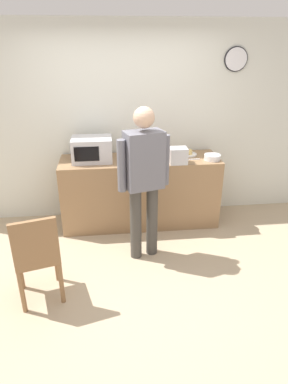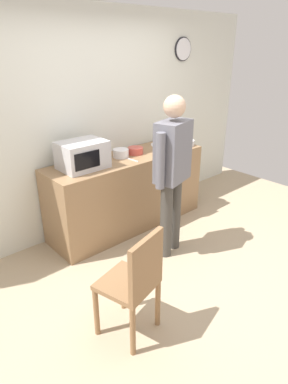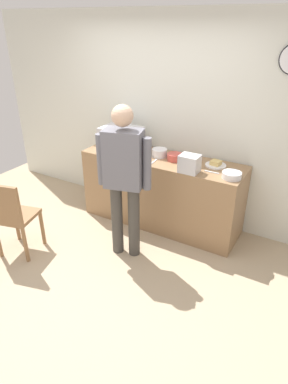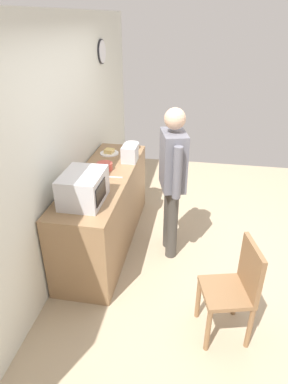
{
  "view_description": "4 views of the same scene",
  "coord_description": "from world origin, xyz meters",
  "px_view_note": "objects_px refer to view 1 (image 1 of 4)",
  "views": [
    {
      "loc": [
        -0.22,
        -2.92,
        2.33
      ],
      "look_at": [
        0.22,
        0.88,
        0.6
      ],
      "focal_mm": 31.48,
      "sensor_mm": 36.0,
      "label": 1
    },
    {
      "loc": [
        -2.22,
        -1.82,
        2.18
      ],
      "look_at": [
        0.15,
        0.85,
        0.59
      ],
      "focal_mm": 31.29,
      "sensor_mm": 36.0,
      "label": 2
    },
    {
      "loc": [
        1.98,
        -2.27,
        2.47
      ],
      "look_at": [
        0.15,
        0.85,
        0.6
      ],
      "focal_mm": 31.47,
      "sensor_mm": 36.0,
      "label": 3
    },
    {
      "loc": [
        -3.09,
        0.16,
        2.54
      ],
      "look_at": [
        0.25,
        0.75,
        0.73
      ],
      "focal_mm": 31.03,
      "sensor_mm": 36.0,
      "label": 4
    }
  ],
  "objects_px": {
    "sandwich_plate": "(188,153)",
    "person_standing": "(144,174)",
    "spoon_utensil": "(139,163)",
    "toaster": "(178,156)",
    "fork_utensil": "(193,159)",
    "microwave": "(92,149)",
    "cereal_bowl": "(212,157)",
    "wooden_chair": "(37,255)",
    "mixing_bowl": "(152,155)",
    "salad_bowl": "(135,155)"
  },
  "relations": [
    {
      "from": "person_standing",
      "to": "fork_utensil",
      "type": "bearing_deg",
      "value": 43.95
    },
    {
      "from": "microwave",
      "to": "spoon_utensil",
      "type": "height_order",
      "value": "microwave"
    },
    {
      "from": "sandwich_plate",
      "to": "person_standing",
      "type": "distance_m",
      "value": 1.14
    },
    {
      "from": "spoon_utensil",
      "to": "person_standing",
      "type": "bearing_deg",
      "value": -90.59
    },
    {
      "from": "spoon_utensil",
      "to": "sandwich_plate",
      "type": "bearing_deg",
      "value": 20.51
    },
    {
      "from": "microwave",
      "to": "mixing_bowl",
      "type": "bearing_deg",
      "value": 1.12
    },
    {
      "from": "cereal_bowl",
      "to": "person_standing",
      "type": "bearing_deg",
      "value": -145.58
    },
    {
      "from": "sandwich_plate",
      "to": "toaster",
      "type": "height_order",
      "value": "toaster"
    },
    {
      "from": "mixing_bowl",
      "to": "wooden_chair",
      "type": "relative_size",
      "value": 0.2
    },
    {
      "from": "microwave",
      "to": "wooden_chair",
      "type": "height_order",
      "value": "microwave"
    },
    {
      "from": "sandwich_plate",
      "to": "salad_bowl",
      "type": "xyz_separation_m",
      "value": [
        -0.72,
        -0.06,
        0.03
      ]
    },
    {
      "from": "microwave",
      "to": "cereal_bowl",
      "type": "relative_size",
      "value": 2.38
    },
    {
      "from": "sandwich_plate",
      "to": "spoon_utensil",
      "type": "bearing_deg",
      "value": -159.49
    },
    {
      "from": "fork_utensil",
      "to": "person_standing",
      "type": "xyz_separation_m",
      "value": [
        -0.72,
        -0.7,
        0.09
      ]
    },
    {
      "from": "fork_utensil",
      "to": "person_standing",
      "type": "relative_size",
      "value": 0.1
    },
    {
      "from": "toaster",
      "to": "fork_utensil",
      "type": "height_order",
      "value": "toaster"
    },
    {
      "from": "cereal_bowl",
      "to": "spoon_utensil",
      "type": "distance_m",
      "value": 0.95
    },
    {
      "from": "microwave",
      "to": "toaster",
      "type": "distance_m",
      "value": 1.09
    },
    {
      "from": "sandwich_plate",
      "to": "cereal_bowl",
      "type": "relative_size",
      "value": 1.17
    },
    {
      "from": "cereal_bowl",
      "to": "fork_utensil",
      "type": "distance_m",
      "value": 0.24
    },
    {
      "from": "salad_bowl",
      "to": "fork_utensil",
      "type": "relative_size",
      "value": 1.12
    },
    {
      "from": "cereal_bowl",
      "to": "mixing_bowl",
      "type": "xyz_separation_m",
      "value": [
        -0.76,
        0.16,
        0.01
      ]
    },
    {
      "from": "mixing_bowl",
      "to": "fork_utensil",
      "type": "distance_m",
      "value": 0.54
    },
    {
      "from": "microwave",
      "to": "fork_utensil",
      "type": "distance_m",
      "value": 1.31
    },
    {
      "from": "sandwich_plate",
      "to": "toaster",
      "type": "bearing_deg",
      "value": -122.05
    },
    {
      "from": "salad_bowl",
      "to": "fork_utensil",
      "type": "distance_m",
      "value": 0.76
    },
    {
      "from": "microwave",
      "to": "mixing_bowl",
      "type": "relative_size",
      "value": 2.68
    },
    {
      "from": "spoon_utensil",
      "to": "person_standing",
      "type": "distance_m",
      "value": 0.65
    },
    {
      "from": "microwave",
      "to": "toaster",
      "type": "xyz_separation_m",
      "value": [
        1.07,
        -0.22,
        -0.05
      ]
    },
    {
      "from": "fork_utensil",
      "to": "spoon_utensil",
      "type": "bearing_deg",
      "value": -175.74
    },
    {
      "from": "microwave",
      "to": "cereal_bowl",
      "type": "bearing_deg",
      "value": -5.47
    },
    {
      "from": "wooden_chair",
      "to": "mixing_bowl",
      "type": "bearing_deg",
      "value": 49.35
    },
    {
      "from": "mixing_bowl",
      "to": "fork_utensil",
      "type": "xyz_separation_m",
      "value": [
        0.52,
        -0.12,
        -0.04
      ]
    },
    {
      "from": "cereal_bowl",
      "to": "toaster",
      "type": "bearing_deg",
      "value": -170.52
    },
    {
      "from": "sandwich_plate",
      "to": "fork_utensil",
      "type": "bearing_deg",
      "value": -82.31
    },
    {
      "from": "mixing_bowl",
      "to": "toaster",
      "type": "bearing_deg",
      "value": -38.89
    },
    {
      "from": "toaster",
      "to": "person_standing",
      "type": "relative_size",
      "value": 0.13
    },
    {
      "from": "microwave",
      "to": "sandwich_plate",
      "type": "relative_size",
      "value": 2.04
    },
    {
      "from": "mixing_bowl",
      "to": "person_standing",
      "type": "height_order",
      "value": "person_standing"
    },
    {
      "from": "salad_bowl",
      "to": "cereal_bowl",
      "type": "height_order",
      "value": "salad_bowl"
    },
    {
      "from": "fork_utensil",
      "to": "wooden_chair",
      "type": "distance_m",
      "value": 2.28
    },
    {
      "from": "salad_bowl",
      "to": "sandwich_plate",
      "type": "bearing_deg",
      "value": 5.06
    },
    {
      "from": "spoon_utensil",
      "to": "wooden_chair",
      "type": "bearing_deg",
      "value": -129.64
    },
    {
      "from": "sandwich_plate",
      "to": "person_standing",
      "type": "xyz_separation_m",
      "value": [
        -0.7,
        -0.9,
        0.07
      ]
    },
    {
      "from": "wooden_chair",
      "to": "sandwich_plate",
      "type": "bearing_deg",
      "value": 41.43
    },
    {
      "from": "microwave",
      "to": "person_standing",
      "type": "bearing_deg",
      "value": -54.64
    },
    {
      "from": "fork_utensil",
      "to": "microwave",
      "type": "bearing_deg",
      "value": 175.22
    },
    {
      "from": "mixing_bowl",
      "to": "wooden_chair",
      "type": "height_order",
      "value": "mixing_bowl"
    },
    {
      "from": "microwave",
      "to": "cereal_bowl",
      "type": "height_order",
      "value": "microwave"
    },
    {
      "from": "spoon_utensil",
      "to": "toaster",
      "type": "bearing_deg",
      "value": -7.34
    }
  ]
}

